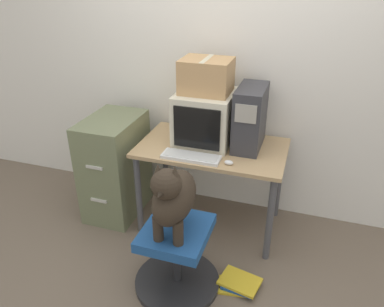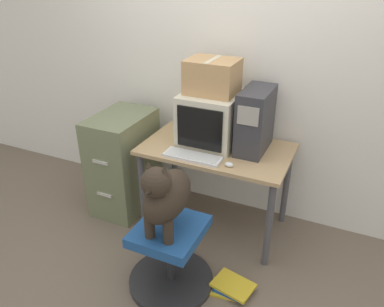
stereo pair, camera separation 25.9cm
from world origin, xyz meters
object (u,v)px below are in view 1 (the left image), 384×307
keyboard (191,157)px  cardboard_box (206,76)px  pc_tower (250,118)px  office_chair (177,258)px  book_stack_floor (238,284)px  crt_monitor (206,117)px  filing_cabinet (115,166)px  dog (173,196)px

keyboard → cardboard_box: 0.61m
pc_tower → keyboard: pc_tower is taller
office_chair → book_stack_floor: office_chair is taller
crt_monitor → filing_cabinet: (-0.76, -0.14, -0.50)m
crt_monitor → office_chair: (0.05, -0.82, -0.70)m
pc_tower → dog: size_ratio=0.89×
pc_tower → cardboard_box: (-0.34, -0.01, 0.29)m
crt_monitor → dog: crt_monitor is taller
crt_monitor → cardboard_box: cardboard_box is taller
crt_monitor → book_stack_floor: (0.46, -0.72, -0.90)m
office_chair → book_stack_floor: 0.47m
keyboard → office_chair: size_ratio=0.73×
office_chair → book_stack_floor: (0.41, 0.10, -0.20)m
crt_monitor → keyboard: crt_monitor is taller
office_chair → keyboard: bearing=97.2°
cardboard_box → filing_cabinet: bearing=-169.5°
keyboard → office_chair: 0.72m
pc_tower → book_stack_floor: size_ratio=1.53×
keyboard → filing_cabinet: bearing=166.4°
keyboard → dog: size_ratio=0.81×
keyboard → crt_monitor: bearing=87.5°
filing_cabinet → cardboard_box: (0.76, 0.14, 0.82)m
pc_tower → keyboard: size_ratio=1.10×
book_stack_floor → dog: bearing=-161.6°
filing_cabinet → book_stack_floor: (1.22, -0.58, -0.41)m
keyboard → book_stack_floor: keyboard is taller
crt_monitor → book_stack_floor: 1.24m
crt_monitor → keyboard: size_ratio=1.08×
pc_tower → keyboard: bearing=-136.9°
dog → keyboard: bearing=96.7°
cardboard_box → crt_monitor: bearing=-90.0°
book_stack_floor → cardboard_box: bearing=122.7°
dog → cardboard_box: 1.00m
keyboard → dog: (0.06, -0.54, 0.01)m
crt_monitor → filing_cabinet: bearing=-169.8°
pc_tower → book_stack_floor: pc_tower is taller
pc_tower → cardboard_box: bearing=-178.2°
filing_cabinet → crt_monitor: bearing=10.2°
filing_cabinet → dog: bearing=-41.5°
pc_tower → dog: bearing=-108.7°
book_stack_floor → office_chair: bearing=-166.4°
pc_tower → cardboard_box: cardboard_box is taller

